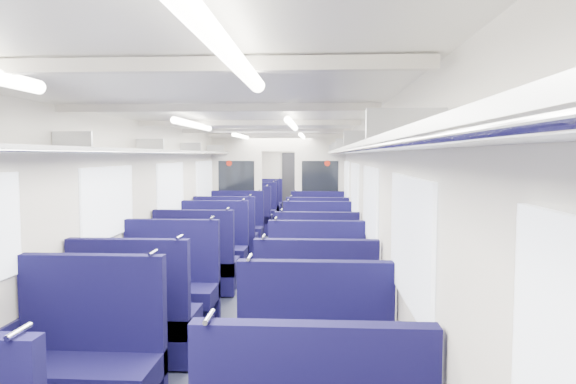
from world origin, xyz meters
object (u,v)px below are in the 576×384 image
seat_16 (226,240)px  seat_8 (136,323)px  seat_12 (197,267)px  seat_26 (264,205)px  seat_11 (316,295)px  seat_17 (317,242)px  seat_21 (318,220)px  seat_6 (85,369)px  seat_7 (315,383)px  seat_10 (169,292)px  bulkhead (278,188)px  end_door (293,183)px  seat_14 (213,252)px  seat_25 (318,210)px  seat_27 (318,205)px  seat_13 (317,271)px  seat_23 (318,214)px  seat_20 (249,219)px  seat_15 (317,254)px  seat_24 (261,209)px  seat_9 (316,324)px  seat_19 (318,232)px  seat_18 (236,231)px  seat_22 (256,213)px

seat_16 → seat_8: bearing=-90.0°
seat_12 → seat_26: (0.00, 8.78, 0.00)m
seat_8 → seat_11: 1.97m
seat_17 → seat_21: (0.00, 3.19, 0.00)m
seat_6 → seat_7: bearing=-4.5°
seat_10 → bulkhead: bearing=80.8°
end_door → seat_8: size_ratio=1.64×
seat_6 → seat_16: (0.00, 5.66, 0.00)m
seat_7 → seat_14: 4.94m
bulkhead → seat_16: size_ratio=2.30×
seat_25 → seat_12: bearing=-102.3°
seat_6 → seat_27: size_ratio=1.00×
seat_10 → seat_13: bearing=35.3°
seat_23 → seat_20: bearing=-143.9°
bulkhead → seat_27: bearing=80.8°
seat_15 → seat_27: (0.00, 7.85, 0.00)m
seat_10 → seat_15: size_ratio=1.00×
seat_6 → seat_25: size_ratio=1.00×
seat_10 → seat_25: bearing=79.5°
seat_12 → seat_23: (1.66, 6.53, 0.00)m
seat_10 → seat_24: same height
bulkhead → seat_10: bulkhead is taller
bulkhead → seat_12: bearing=-102.3°
seat_24 → seat_26: 0.99m
seat_9 → seat_11: size_ratio=1.00×
seat_10 → seat_20: size_ratio=1.00×
seat_9 → seat_25: 9.95m
seat_14 → seat_15: (1.66, -0.04, 0.00)m
seat_16 → seat_17: bearing=-3.7°
seat_16 → seat_19: bearing=34.4°
seat_21 → seat_12: bearing=-107.3°
seat_19 → seat_20: size_ratio=1.00×
seat_23 → seat_26: (-1.66, 2.25, 0.00)m
seat_11 → seat_16: (-1.66, 3.59, 0.00)m
seat_13 → seat_18: same height
seat_24 → seat_17: bearing=-73.6°
seat_12 → seat_26: same height
seat_9 → seat_11: same height
seat_8 → seat_18: (0.00, 5.82, 0.00)m
seat_8 → seat_22: (0.00, 9.08, 0.00)m
end_door → seat_16: bearing=-95.9°
seat_10 → seat_14: (0.00, 2.44, 0.00)m
seat_21 → seat_9: bearing=-90.0°
seat_8 → seat_13: same height
seat_9 → seat_19: (0.00, 5.71, 0.00)m
seat_9 → seat_13: (0.00, 2.17, 0.00)m
seat_12 → seat_16: same height
seat_8 → seat_24: (0.00, 10.18, 0.00)m
seat_14 → seat_21: same height
seat_11 → seat_25: same height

